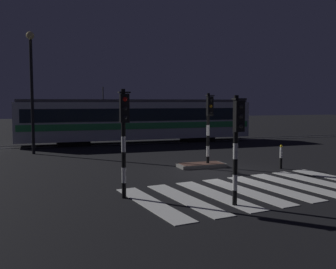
# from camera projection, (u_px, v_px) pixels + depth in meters

# --- Properties ---
(ground_plane) EXTENTS (120.00, 120.00, 0.00)m
(ground_plane) POSITION_uv_depth(u_px,v_px,m) (217.00, 173.00, 16.57)
(ground_plane) COLOR black
(rail_near) EXTENTS (80.00, 0.12, 0.03)m
(rail_near) POSITION_uv_depth(u_px,v_px,m) (141.00, 144.00, 28.22)
(rail_near) COLOR #59595E
(rail_near) RESTS_ON ground
(rail_far) EXTENTS (80.00, 0.12, 0.03)m
(rail_far) POSITION_uv_depth(u_px,v_px,m) (136.00, 142.00, 29.57)
(rail_far) COLOR #59595E
(rail_far) RESTS_ON ground
(crosswalk_zebra) EXTENTS (9.44, 5.55, 0.02)m
(crosswalk_zebra) POSITION_uv_depth(u_px,v_px,m) (258.00, 189.00, 13.48)
(crosswalk_zebra) COLOR silver
(crosswalk_zebra) RESTS_ON ground
(traffic_island) EXTENTS (2.24, 1.02, 0.18)m
(traffic_island) POSITION_uv_depth(u_px,v_px,m) (201.00, 165.00, 18.19)
(traffic_island) COLOR slate
(traffic_island) RESTS_ON ground
(traffic_light_kerb_mid_left) EXTENTS (0.36, 0.42, 3.27)m
(traffic_light_kerb_mid_left) POSITION_uv_depth(u_px,v_px,m) (237.00, 134.00, 11.16)
(traffic_light_kerb_mid_left) COLOR black
(traffic_light_kerb_mid_left) RESTS_ON ground
(traffic_light_median_centre) EXTENTS (0.36, 0.42, 3.48)m
(traffic_light_median_centre) POSITION_uv_depth(u_px,v_px,m) (209.00, 119.00, 17.96)
(traffic_light_median_centre) COLOR black
(traffic_light_median_centre) RESTS_ON ground
(traffic_light_corner_near_left) EXTENTS (0.36, 0.42, 3.48)m
(traffic_light_corner_near_left) POSITION_uv_depth(u_px,v_px,m) (124.00, 127.00, 12.04)
(traffic_light_corner_near_left) COLOR black
(traffic_light_corner_near_left) RESTS_ON ground
(street_lamp_trackside_left) EXTENTS (0.44, 1.21, 6.96)m
(street_lamp_trackside_left) POSITION_uv_depth(u_px,v_px,m) (31.00, 78.00, 22.12)
(street_lamp_trackside_left) COLOR black
(street_lamp_trackside_left) RESTS_ON ground
(tram) EXTENTS (17.55, 2.58, 4.15)m
(tram) POSITION_uv_depth(u_px,v_px,m) (138.00, 120.00, 28.73)
(tram) COLOR silver
(tram) RESTS_ON ground
(bollard_island_edge) EXTENTS (0.12, 0.12, 1.11)m
(bollard_island_edge) POSITION_uv_depth(u_px,v_px,m) (281.00, 157.00, 17.68)
(bollard_island_edge) COLOR black
(bollard_island_edge) RESTS_ON ground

